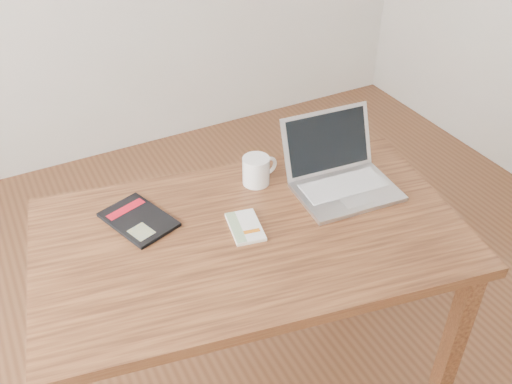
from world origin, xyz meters
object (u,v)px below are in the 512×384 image
desk (251,252)px  black_guidebook (138,220)px  laptop (340,173)px  white_guidebook (245,227)px  coffee_mug (257,170)px

desk → black_guidebook: size_ratio=5.27×
black_guidebook → laptop: laptop is taller
laptop → black_guidebook: bearing=173.8°
white_guidebook → black_guidebook: same height
laptop → coffee_mug: bearing=154.0°
laptop → coffee_mug: (-0.25, 0.15, 0.00)m
desk → black_guidebook: (-0.30, 0.22, 0.10)m
white_guidebook → desk: bearing=-56.2°
laptop → desk: bearing=-163.4°
desk → coffee_mug: (0.14, 0.23, 0.14)m
white_guidebook → laptop: bearing=19.6°
desk → laptop: (0.39, 0.08, 0.14)m
white_guidebook → coffee_mug: size_ratio=1.26×
desk → coffee_mug: coffee_mug is taller
desk → white_guidebook: white_guidebook is taller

